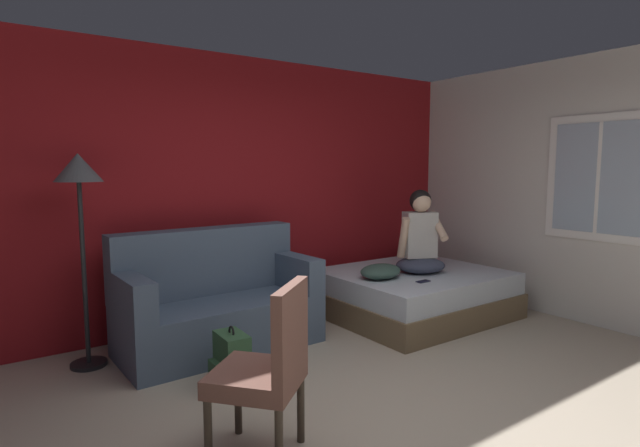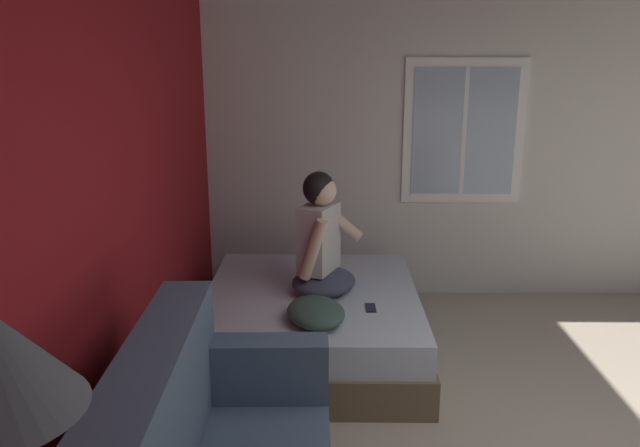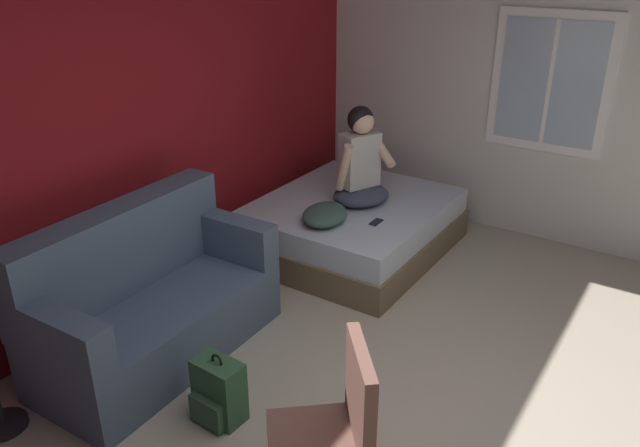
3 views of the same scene
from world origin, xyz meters
name	(u,v)px [view 2 (image 2 of 3)]	position (x,y,z in m)	size (l,w,h in m)	color
wall_back_accent	(41,259)	(0.00, 2.71, 1.35)	(11.14, 0.16, 2.70)	maroon
wall_side_with_window	(506,146)	(3.15, 0.01, 1.35)	(0.19, 6.66, 2.70)	silver
bed	(312,323)	(1.86, 1.68, 0.24)	(1.80, 1.56, 0.48)	brown
person_seated	(321,245)	(1.86, 1.61, 0.84)	(0.65, 0.61, 0.88)	#383D51
throw_pillow	(316,312)	(1.34, 1.64, 0.55)	(0.48, 0.36, 0.14)	#385147
cell_phone	(371,308)	(1.56, 1.28, 0.48)	(0.07, 0.14, 0.01)	black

